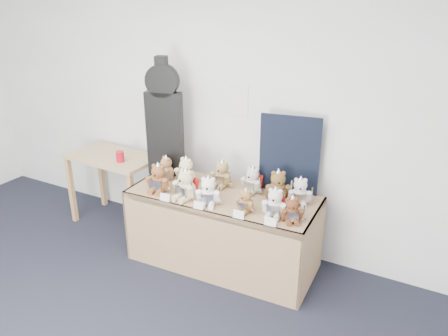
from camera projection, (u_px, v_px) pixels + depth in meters
The scene contains 22 objects.
room_shell at pixel (238, 101), 4.10m from camera, with size 6.00×6.00×6.00m.
display_table at pixel (219, 213), 3.95m from camera, with size 1.76×0.79×0.72m.
side_table at pixel (113, 166), 4.70m from camera, with size 0.98×0.57×0.80m.
guitar_case at pixel (164, 119), 4.19m from camera, with size 0.37×0.19×1.16m.
navy_board at pixel (289, 155), 3.88m from camera, with size 0.54×0.02×0.72m, color black.
red_cup at pixel (120, 157), 4.45m from camera, with size 0.08×0.08×0.11m, color #B00B1A.
teddy_front_far_left at pixel (158, 179), 3.98m from camera, with size 0.25×0.22×0.30m.
teddy_front_left at pixel (186, 185), 3.84m from camera, with size 0.26×0.24×0.32m.
teddy_front_centre at pixel (208, 192), 3.74m from camera, with size 0.24×0.22×0.29m.
teddy_front_right at pixel (245, 201), 3.62m from camera, with size 0.19×0.16×0.23m.
teddy_front_far_right at pixel (275, 204), 3.55m from camera, with size 0.23×0.20×0.28m.
teddy_front_end at pixel (292, 210), 3.46m from camera, with size 0.20×0.20×0.24m.
teddy_back_left at pixel (186, 172), 4.13m from camera, with size 0.25×0.22×0.30m.
teddy_back_centre_left at pixel (222, 175), 4.09m from camera, with size 0.23×0.19×0.29m.
teddy_back_centre_right at pixel (252, 181), 3.97m from camera, with size 0.23×0.20×0.28m.
teddy_back_right at pixel (278, 187), 3.82m from camera, with size 0.25×0.25×0.31m.
teddy_back_end at pixel (300, 192), 3.75m from camera, with size 0.23×0.21×0.27m.
teddy_back_far_left at pixel (166, 169), 4.25m from camera, with size 0.21×0.21×0.26m.
entry_card_a at pixel (165, 197), 3.82m from camera, with size 0.10×0.00×0.07m, color silver.
entry_card_b at pixel (198, 205), 3.68m from camera, with size 0.09×0.00×0.07m, color silver.
entry_card_c at pixel (239, 214), 3.53m from camera, with size 0.10×0.00×0.07m, color silver.
entry_card_d at pixel (270, 222), 3.42m from camera, with size 0.10×0.00×0.07m, color silver.
Camera 1 is at (2.21, -1.11, 2.45)m, focal length 35.00 mm.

